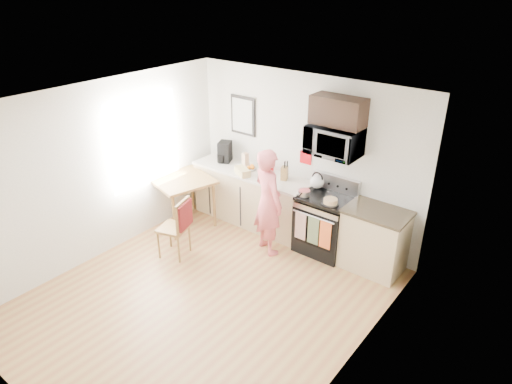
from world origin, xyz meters
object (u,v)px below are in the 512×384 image
Objects in this scene: person at (268,202)px; dining_table at (182,184)px; microwave at (334,141)px; chair at (180,221)px; cake at (330,202)px; range at (324,225)px.

person is 1.61m from dining_table.
chair is at bearing -135.40° from microwave.
person is at bearing 7.95° from dining_table.
chair is at bearing -143.73° from cake.
range is at bearing 18.17° from dining_table.
microwave is 3.11× the size of cake.
person reaches higher than cake.
microwave is 2.64m from dining_table.
dining_table is (-2.28, -0.75, 0.31)m from range.
person reaches higher than range.
dining_table is at bearing -161.83° from range.
person is 1.73× the size of dining_table.
microwave is (-0.00, 0.10, 1.32)m from range.
microwave is 0.46× the size of person.
dining_table is at bearing 30.63° from person.
person is 0.92m from cake.
chair reaches higher than dining_table.
range is at bearing 132.37° from cake.
chair is (0.69, -0.71, -0.13)m from dining_table.
range is at bearing -119.77° from person.
microwave is 0.80× the size of chair.
range is at bearing 24.98° from chair.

